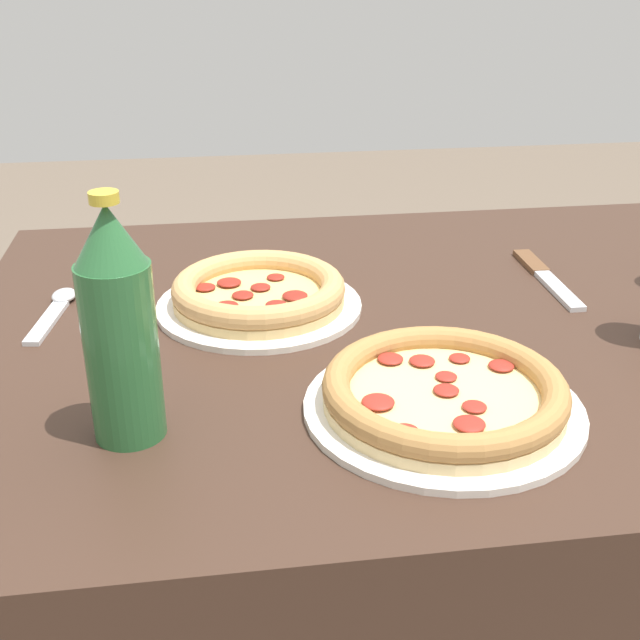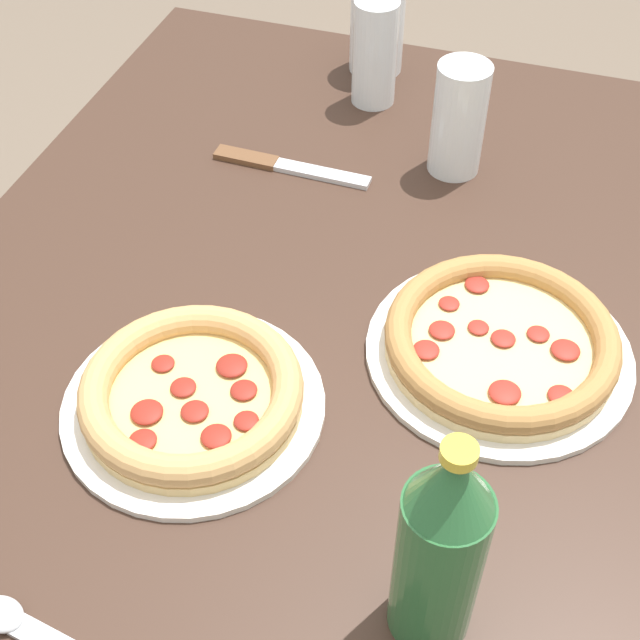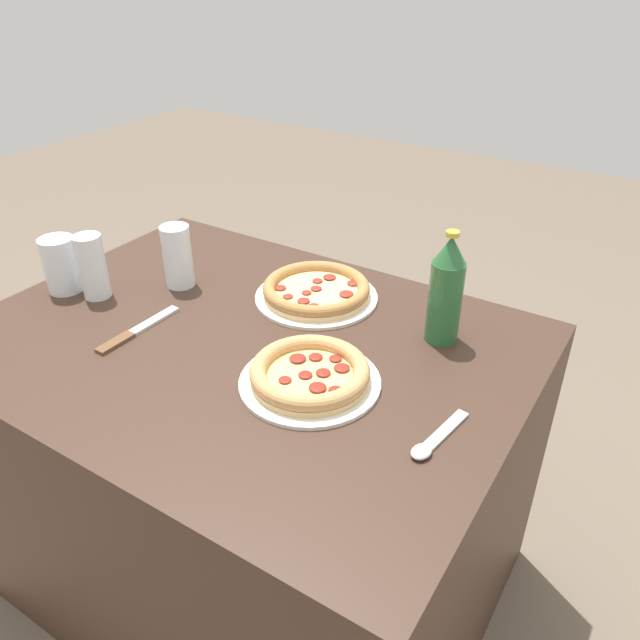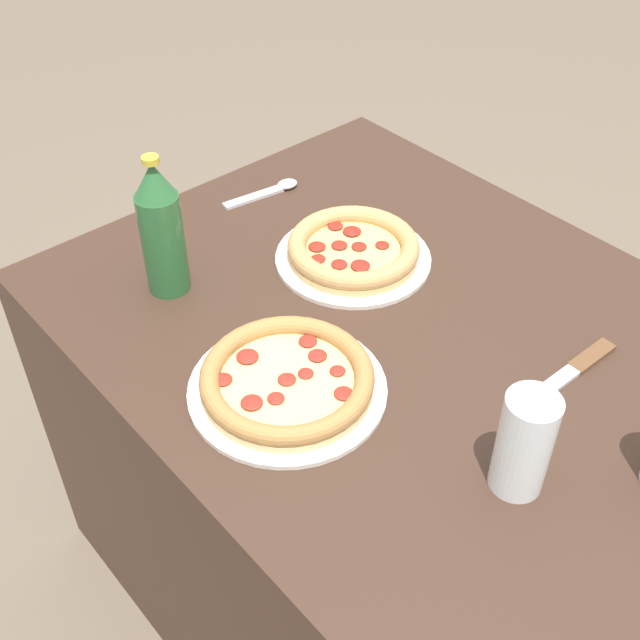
{
  "view_description": "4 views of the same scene",
  "coord_description": "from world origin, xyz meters",
  "views": [
    {
      "loc": [
        -0.26,
        -0.9,
        1.17
      ],
      "look_at": [
        -0.14,
        -0.07,
        0.78
      ],
      "focal_mm": 45.0,
      "sensor_mm": 36.0,
      "label": 1
    },
    {
      "loc": [
        -0.7,
        -0.24,
        1.45
      ],
      "look_at": [
        -0.11,
        -0.05,
        0.8
      ],
      "focal_mm": 50.0,
      "sensor_mm": 36.0,
      "label": 2
    },
    {
      "loc": [
        -0.72,
        0.83,
        1.44
      ],
      "look_at": [
        -0.13,
        -0.1,
        0.77
      ],
      "focal_mm": 35.0,
      "sensor_mm": 36.0,
      "label": 3
    },
    {
      "loc": [
        0.59,
        -0.71,
        1.56
      ],
      "look_at": [
        -0.08,
        -0.12,
        0.78
      ],
      "focal_mm": 45.0,
      "sensor_mm": 36.0,
      "label": 4
    }
  ],
  "objects": [
    {
      "name": "pizza_salami",
      "position": [
        -0.04,
        -0.23,
        0.76
      ],
      "size": [
        0.28,
        0.28,
        0.04
      ],
      "color": "silver",
      "rests_on": "table"
    },
    {
      "name": "beer_bottle",
      "position": [
        -0.35,
        -0.22,
        0.85
      ],
      "size": [
        0.07,
        0.07,
        0.24
      ],
      "color": "#286033",
      "rests_on": "table"
    },
    {
      "name": "ground_plane",
      "position": [
        0.0,
        0.0,
        0.0
      ],
      "size": [
        8.0,
        8.0,
        0.0
      ],
      "primitive_type": "plane",
      "color": "#6B5B4C"
    },
    {
      "name": "pizza_margherita",
      "position": [
        -0.2,
        0.06,
        0.76
      ],
      "size": [
        0.27,
        0.27,
        0.05
      ],
      "color": "silver",
      "rests_on": "table"
    },
    {
      "name": "knife",
      "position": [
        0.21,
        0.1,
        0.74
      ],
      "size": [
        0.03,
        0.22,
        0.01
      ],
      "color": "brown",
      "rests_on": "table"
    },
    {
      "name": "spoon",
      "position": [
        -0.46,
        0.09,
        0.74
      ],
      "size": [
        0.05,
        0.16,
        0.01
      ],
      "color": "silver",
      "rests_on": "table"
    },
    {
      "name": "glass_water",
      "position": [
        0.28,
        -0.11,
        0.8
      ],
      "size": [
        0.07,
        0.07,
        0.15
      ],
      "color": "white",
      "rests_on": "table"
    },
    {
      "name": "table",
      "position": [
        0.0,
        0.0,
        0.37
      ],
      "size": [
        1.15,
        0.86,
        0.74
      ],
      "color": "#3D281E",
      "rests_on": "ground_plane"
    }
  ]
}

